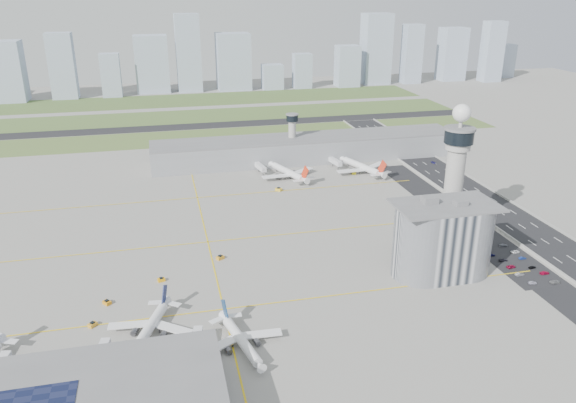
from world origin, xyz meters
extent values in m
plane|color=gray|center=(0.00, 0.00, 0.00)|extent=(1000.00, 1000.00, 0.00)
cube|color=#4D612E|center=(-20.00, 225.00, 0.04)|extent=(480.00, 50.00, 0.08)
cube|color=#536F34|center=(-20.00, 300.00, 0.04)|extent=(480.00, 60.00, 0.08)
cube|color=#445F2D|center=(-20.00, 380.00, 0.04)|extent=(480.00, 70.00, 0.08)
cube|color=black|center=(-20.00, 262.00, 0.06)|extent=(480.00, 22.00, 0.10)
cube|color=black|center=(115.00, 0.00, 0.05)|extent=(28.00, 500.00, 0.10)
cube|color=#9E9E99|center=(101.00, 0.00, 0.60)|extent=(0.60, 500.00, 1.20)
cube|color=#9E9E99|center=(129.00, 0.00, 0.60)|extent=(0.60, 500.00, 1.20)
cube|color=black|center=(90.00, -10.00, 0.04)|extent=(18.00, 260.00, 0.08)
cube|color=black|center=(88.00, -22.00, 0.05)|extent=(20.00, 44.00, 0.10)
cube|color=yellow|center=(-40.00, -30.00, 0.01)|extent=(260.00, 0.60, 0.01)
cube|color=yellow|center=(-40.00, 30.00, 0.01)|extent=(260.00, 0.60, 0.01)
cube|color=yellow|center=(-40.00, 90.00, 0.01)|extent=(260.00, 0.60, 0.01)
cube|color=yellow|center=(-40.00, 30.00, 0.01)|extent=(0.60, 260.00, 0.01)
cylinder|color=#ADAAA5|center=(72.00, 8.00, 24.00)|extent=(8.40, 8.40, 48.00)
cylinder|color=#ADAAA5|center=(72.00, 8.00, 46.00)|extent=(11.00, 11.00, 4.00)
cylinder|color=black|center=(72.00, 8.00, 50.00)|extent=(13.00, 13.00, 6.00)
cylinder|color=slate|center=(72.00, 8.00, 53.50)|extent=(14.00, 14.00, 1.00)
cylinder|color=#ADAAA5|center=(72.00, 8.00, 56.00)|extent=(1.60, 1.60, 5.00)
sphere|color=white|center=(72.00, 8.00, 60.50)|extent=(8.00, 8.00, 8.00)
cylinder|color=#ADAAA5|center=(30.00, 150.00, 14.00)|extent=(5.00, 5.00, 28.00)
cylinder|color=black|center=(30.00, 150.00, 29.00)|extent=(8.00, 8.00, 4.00)
cylinder|color=slate|center=(30.00, 150.00, 31.50)|extent=(8.60, 8.60, 0.80)
cube|color=#B2B2B7|center=(52.00, -22.00, 15.00)|extent=(18.00, 24.00, 30.00)
cylinder|color=#B2B2B7|center=(43.00, -22.00, 15.00)|extent=(24.00, 24.00, 30.00)
cylinder|color=#B2B2B7|center=(61.00, -22.00, 15.00)|extent=(24.00, 24.00, 30.00)
cube|color=slate|center=(52.00, -22.00, 30.40)|extent=(42.00, 24.00, 0.80)
cube|color=slate|center=(46.00, -19.00, 32.00)|extent=(6.00, 5.00, 3.00)
cube|color=slate|center=(57.00, -24.00, 31.70)|extent=(5.00, 4.00, 2.40)
cube|color=gray|center=(40.00, 148.00, 7.50)|extent=(210.00, 32.00, 15.00)
cube|color=slate|center=(40.00, 148.00, 15.40)|extent=(210.00, 32.00, 0.80)
cube|color=slate|center=(-88.00, -82.00, 12.40)|extent=(84.00, 42.00, 0.80)
imported|color=#B8B6CB|center=(84.14, -39.71, 0.58)|extent=(3.59, 1.89, 1.16)
imported|color=slate|center=(83.22, -32.45, 0.64)|extent=(3.97, 1.57, 1.28)
imported|color=maroon|center=(83.87, -25.54, 0.58)|extent=(4.40, 2.52, 1.16)
imported|color=black|center=(84.08, -19.32, 0.58)|extent=(4.00, 1.68, 1.15)
imported|color=#101148|center=(81.84, -13.69, 0.55)|extent=(3.29, 1.40, 1.11)
imported|color=white|center=(83.37, -6.67, 0.63)|extent=(3.84, 1.44, 1.25)
imported|color=gray|center=(93.46, -41.35, 0.60)|extent=(4.34, 2.05, 1.20)
imported|color=#B10934|center=(94.18, -33.72, 0.62)|extent=(4.37, 1.95, 1.25)
imported|color=black|center=(92.29, -28.15, 0.59)|extent=(3.65, 1.88, 1.19)
imported|color=navy|center=(93.46, -19.59, 0.55)|extent=(3.35, 1.17, 1.10)
imported|color=white|center=(94.08, -13.36, 0.59)|extent=(4.52, 2.63, 1.18)
imported|color=slate|center=(92.75, -6.16, 0.59)|extent=(4.19, 1.98, 1.18)
imported|color=black|center=(115.93, 40.86, 0.63)|extent=(1.88, 4.00, 1.27)
imported|color=navy|center=(121.01, 119.37, 0.55)|extent=(2.07, 4.06, 1.10)
imported|color=#A6A6A6|center=(108.61, 182.04, 0.58)|extent=(1.81, 3.58, 1.17)
cube|color=#9EADC1|center=(-204.47, 415.19, 30.18)|extent=(35.81, 28.65, 60.36)
cube|color=#9EADC1|center=(-150.11, 419.66, 33.44)|extent=(25.49, 20.39, 66.89)
cube|color=#9EADC1|center=(-102.68, 417.90, 22.60)|extent=(20.04, 16.03, 45.20)
cube|color=#9EADC1|center=(-59.44, 436.89, 30.61)|extent=(35.76, 28.61, 61.22)
cube|color=#9EADC1|center=(-19.42, 431.56, 41.69)|extent=(26.33, 21.06, 83.39)
cube|color=#9EADC1|center=(30.27, 432.32, 31.06)|extent=(36.96, 29.57, 62.11)
cube|color=#9EADC1|center=(73.27, 423.68, 13.87)|extent=(23.01, 18.41, 27.75)
cube|color=#9EADC1|center=(108.28, 423.34, 19.48)|extent=(20.22, 16.18, 38.97)
cube|color=#9EADC1|center=(162.17, 421.29, 23.44)|extent=(26.14, 20.92, 46.89)
cube|color=#9EADC1|center=(201.27, 433.27, 40.60)|extent=(32.26, 25.81, 81.20)
cube|color=#9EADC1|center=(244.74, 426.38, 34.37)|extent=(21.59, 17.28, 68.75)
cube|color=#9EADC1|center=(302.83, 435.54, 31.70)|extent=(30.25, 24.20, 63.40)
cube|color=#9EADC1|center=(345.49, 415.96, 35.78)|extent=(23.04, 18.43, 71.56)
cube|color=#9EADC1|center=(382.05, 443.29, 20.53)|extent=(22.64, 18.11, 41.06)
camera|label=1|loc=(-58.02, -211.14, 113.62)|focal=35.00mm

